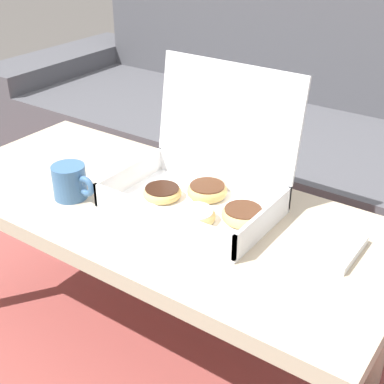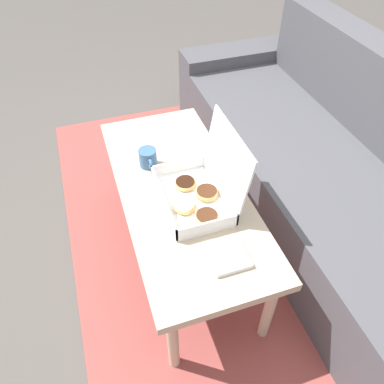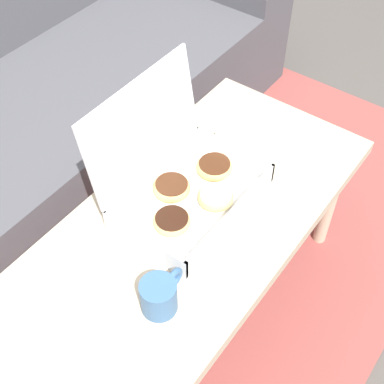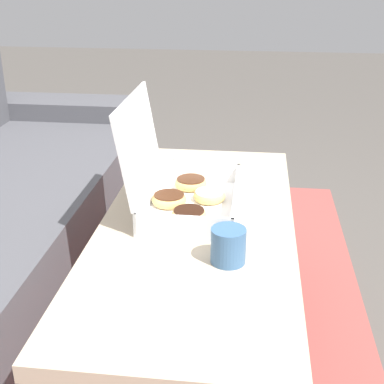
{
  "view_description": "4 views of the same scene",
  "coord_description": "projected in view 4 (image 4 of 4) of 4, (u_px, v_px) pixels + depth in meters",
  "views": [
    {
      "loc": [
        0.72,
        -0.91,
        1.12
      ],
      "look_at": [
        0.09,
        -0.01,
        0.51
      ],
      "focal_mm": 50.0,
      "sensor_mm": 36.0,
      "label": 1
    },
    {
      "loc": [
        1.14,
        -0.36,
        1.6
      ],
      "look_at": [
        0.09,
        -0.01,
        0.51
      ],
      "focal_mm": 35.0,
      "sensor_mm": 36.0,
      "label": 2
    },
    {
      "loc": [
        -0.64,
        -0.55,
        1.53
      ],
      "look_at": [
        0.09,
        -0.01,
        0.51
      ],
      "focal_mm": 50.0,
      "sensor_mm": 36.0,
      "label": 3
    },
    {
      "loc": [
        -1.29,
        -0.18,
        1.12
      ],
      "look_at": [
        0.09,
        -0.01,
        0.51
      ],
      "focal_mm": 50.0,
      "sensor_mm": 36.0,
      "label": 4
    }
  ],
  "objects": [
    {
      "name": "ground_plane",
      "position": [
        185.0,
        355.0,
        1.64
      ],
      "size": [
        12.0,
        12.0,
        0.0
      ],
      "primitive_type": "plane",
      "color": "#514C47"
    },
    {
      "name": "pastry_box",
      "position": [
        180.0,
        187.0,
        1.52
      ],
      "size": [
        0.39,
        0.3,
        0.32
      ],
      "color": "white",
      "rests_on": "coffee_table"
    },
    {
      "name": "napkin_stack",
      "position": [
        194.0,
        165.0,
        1.83
      ],
      "size": [
        0.14,
        0.14,
        0.02
      ],
      "color": "white",
      "rests_on": "coffee_table"
    },
    {
      "name": "coffee_table",
      "position": [
        197.0,
        237.0,
        1.47
      ],
      "size": [
        1.19,
        0.52,
        0.46
      ],
      "color": "#C6B293",
      "rests_on": "ground_plane"
    },
    {
      "name": "area_rug",
      "position": [
        90.0,
        346.0,
        1.67
      ],
      "size": [
        2.7,
        1.77,
        0.01
      ],
      "primitive_type": "cube",
      "color": "#994742",
      "rests_on": "ground_plane"
    },
    {
      "name": "coffee_mug",
      "position": [
        228.0,
        245.0,
        1.25
      ],
      "size": [
        0.12,
        0.08,
        0.09
      ],
      "color": "#3D6693",
      "rests_on": "coffee_table"
    }
  ]
}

